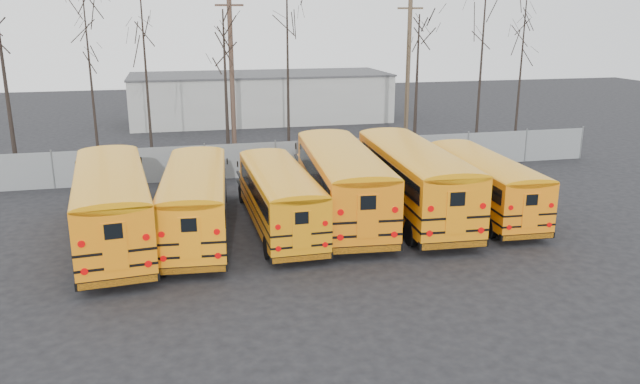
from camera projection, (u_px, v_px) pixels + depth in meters
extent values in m
plane|color=black|center=(325.00, 248.00, 24.85)|extent=(120.00, 120.00, 0.00)
cube|color=gray|center=(276.00, 159.00, 35.82)|extent=(40.00, 0.04, 2.00)
cube|color=#A7A8A3|center=(261.00, 98.00, 54.72)|extent=(22.00, 8.00, 4.00)
cylinder|color=black|center=(81.00, 269.00, 21.44)|extent=(0.39, 1.07, 1.05)
cylinder|color=black|center=(152.00, 261.00, 22.17)|extent=(0.39, 1.07, 1.05)
cylinder|color=black|center=(86.00, 200.00, 29.46)|extent=(0.39, 1.07, 1.05)
cylinder|color=black|center=(138.00, 196.00, 30.20)|extent=(0.39, 1.07, 1.05)
cube|color=orange|center=(112.00, 204.00, 24.58)|extent=(3.54, 9.96, 2.46)
cube|color=orange|center=(111.00, 185.00, 30.02)|extent=(2.52, 2.00, 1.05)
cube|color=black|center=(111.00, 192.00, 24.23)|extent=(3.48, 8.92, 0.73)
cube|color=black|center=(113.00, 216.00, 25.59)|extent=(3.74, 11.76, 0.09)
cube|color=black|center=(112.00, 204.00, 25.45)|extent=(3.74, 11.76, 0.09)
cube|color=black|center=(118.00, 281.00, 20.58)|extent=(2.69, 0.49, 0.29)
cube|color=black|center=(112.00, 192.00, 30.94)|extent=(2.53, 0.45, 0.27)
cube|color=orange|center=(115.00, 247.00, 20.13)|extent=(0.79, 0.12, 1.63)
cylinder|color=#B20505|center=(84.00, 272.00, 20.01)|extent=(0.23, 0.06, 0.23)
cylinder|color=#B20505|center=(148.00, 264.00, 20.63)|extent=(0.23, 0.06, 0.23)
cylinder|color=#B20505|center=(81.00, 244.00, 19.76)|extent=(0.23, 0.06, 0.23)
cylinder|color=#B20505|center=(146.00, 237.00, 20.37)|extent=(0.23, 0.06, 0.23)
cylinder|color=black|center=(163.00, 256.00, 22.68)|extent=(0.35, 0.99, 0.97)
cylinder|color=black|center=(224.00, 253.00, 22.99)|extent=(0.35, 0.99, 0.97)
cylinder|color=black|center=(178.00, 195.00, 30.47)|extent=(0.35, 0.99, 0.97)
cylinder|color=black|center=(224.00, 193.00, 30.78)|extent=(0.35, 0.99, 0.97)
cube|color=orange|center=(195.00, 200.00, 25.54)|extent=(3.20, 9.23, 2.29)
cube|color=orange|center=(201.00, 183.00, 30.81)|extent=(2.32, 1.84, 0.97)
cube|color=black|center=(195.00, 190.00, 25.21)|extent=(3.15, 8.26, 0.68)
cube|color=black|center=(197.00, 211.00, 26.52)|extent=(3.37, 10.90, 0.09)
cube|color=black|center=(197.00, 200.00, 26.39)|extent=(3.37, 10.90, 0.09)
cube|color=black|center=(192.00, 269.00, 21.65)|extent=(2.50, 0.43, 0.27)
cube|color=black|center=(202.00, 189.00, 31.70)|extent=(2.34, 0.39, 0.25)
cube|color=orange|center=(190.00, 238.00, 21.23)|extent=(0.73, 0.10, 1.51)
cylinder|color=#B20505|center=(163.00, 259.00, 21.27)|extent=(0.22, 0.06, 0.21)
cylinder|color=#B20505|center=(218.00, 256.00, 21.53)|extent=(0.22, 0.06, 0.21)
cylinder|color=#B20505|center=(161.00, 235.00, 21.03)|extent=(0.22, 0.06, 0.21)
cylinder|color=#B20505|center=(217.00, 232.00, 21.30)|extent=(0.22, 0.06, 0.21)
cylinder|color=black|center=(268.00, 248.00, 23.61)|extent=(0.27, 0.92, 0.91)
cylinder|color=black|center=(321.00, 243.00, 24.10)|extent=(0.27, 0.92, 0.91)
cylinder|color=black|center=(242.00, 194.00, 30.78)|extent=(0.27, 0.92, 0.91)
cylinder|color=black|center=(283.00, 191.00, 31.26)|extent=(0.27, 0.92, 0.91)
cube|color=orange|center=(280.00, 197.00, 26.33)|extent=(2.41, 8.54, 2.15)
cube|color=orange|center=(262.00, 182.00, 31.19)|extent=(2.08, 1.58, 0.91)
cube|color=black|center=(281.00, 187.00, 26.03)|extent=(2.43, 7.62, 0.64)
cube|color=black|center=(277.00, 207.00, 27.24)|extent=(2.46, 10.11, 0.08)
cube|color=black|center=(277.00, 197.00, 27.12)|extent=(2.46, 10.11, 0.08)
cube|color=black|center=(301.00, 257.00, 22.76)|extent=(2.34, 0.24, 0.26)
cube|color=black|center=(260.00, 188.00, 32.01)|extent=(2.20, 0.21, 0.24)
cube|color=orange|center=(302.00, 230.00, 22.37)|extent=(0.69, 0.05, 1.42)
cylinder|color=#B20505|center=(278.00, 249.00, 22.33)|extent=(0.20, 0.04, 0.20)
cylinder|color=#B20505|center=(325.00, 245.00, 22.74)|extent=(0.20, 0.04, 0.20)
cylinder|color=#B20505|center=(278.00, 227.00, 22.10)|extent=(0.20, 0.04, 0.20)
cylinder|color=#B20505|center=(325.00, 223.00, 22.51)|extent=(0.20, 0.04, 0.20)
cylinder|color=black|center=(328.00, 236.00, 24.58)|extent=(0.39, 1.10, 1.08)
cylinder|color=black|center=(388.00, 233.00, 24.94)|extent=(0.39, 1.10, 1.08)
cylinder|color=black|center=(300.00, 179.00, 33.22)|extent=(0.39, 1.10, 1.08)
cylinder|color=black|center=(345.00, 177.00, 33.58)|extent=(0.39, 1.10, 1.08)
cube|color=orange|center=(342.00, 181.00, 27.76)|extent=(3.48, 10.24, 2.54)
cube|color=orange|center=(321.00, 167.00, 33.61)|extent=(2.57, 2.02, 1.08)
cube|color=black|center=(343.00, 170.00, 27.40)|extent=(3.44, 9.16, 0.76)
cube|color=black|center=(338.00, 193.00, 28.84)|extent=(3.66, 12.09, 0.10)
cube|color=black|center=(338.00, 181.00, 28.70)|extent=(3.66, 12.09, 0.10)
cube|color=black|center=(366.00, 248.00, 23.44)|extent=(2.78, 0.45, 0.30)
cube|color=black|center=(319.00, 174.00, 34.59)|extent=(2.60, 0.42, 0.28)
cube|color=orange|center=(368.00, 217.00, 22.97)|extent=(0.81, 0.11, 1.68)
cylinder|color=#B20505|center=(340.00, 237.00, 23.01)|extent=(0.24, 0.06, 0.24)
cylinder|color=#B20505|center=(394.00, 235.00, 23.32)|extent=(0.24, 0.06, 0.24)
cylinder|color=#B20505|center=(341.00, 212.00, 22.75)|extent=(0.24, 0.06, 0.24)
cylinder|color=#B20505|center=(395.00, 210.00, 23.05)|extent=(0.24, 0.06, 0.24)
cylinder|color=black|center=(411.00, 233.00, 24.98)|extent=(0.37, 1.10, 1.08)
cylinder|color=black|center=(469.00, 229.00, 25.39)|extent=(0.37, 1.10, 1.08)
cylinder|color=black|center=(359.00, 177.00, 33.61)|extent=(0.37, 1.10, 1.08)
cylinder|color=black|center=(402.00, 175.00, 34.02)|extent=(0.37, 1.10, 1.08)
cube|color=orange|center=(414.00, 179.00, 28.18)|extent=(3.29, 10.22, 2.55)
cube|color=orange|center=(379.00, 165.00, 34.02)|extent=(2.54, 1.98, 1.08)
cube|color=black|center=(416.00, 168.00, 27.82)|extent=(3.27, 9.14, 0.76)
cube|color=black|center=(407.00, 190.00, 29.26)|extent=(3.43, 12.08, 0.10)
cube|color=black|center=(408.00, 179.00, 29.12)|extent=(3.43, 12.08, 0.10)
cube|color=black|center=(453.00, 244.00, 23.86)|extent=(2.78, 0.40, 0.30)
cube|color=black|center=(375.00, 172.00, 35.01)|extent=(2.61, 0.37, 0.28)
cube|color=orange|center=(457.00, 213.00, 23.40)|extent=(0.81, 0.09, 1.68)
cylinder|color=#B20505|center=(430.00, 234.00, 23.42)|extent=(0.24, 0.06, 0.24)
cylinder|color=#B20505|center=(481.00, 230.00, 23.77)|extent=(0.24, 0.06, 0.24)
cylinder|color=#B20505|center=(431.00, 209.00, 23.16)|extent=(0.24, 0.06, 0.24)
cylinder|color=#B20505|center=(483.00, 206.00, 23.50)|extent=(0.24, 0.06, 0.24)
cylinder|color=black|center=(490.00, 227.00, 25.91)|extent=(0.30, 0.92, 0.91)
cylinder|color=black|center=(536.00, 224.00, 26.27)|extent=(0.30, 0.92, 0.91)
cylinder|color=black|center=(427.00, 181.00, 33.13)|extent=(0.30, 0.92, 0.91)
cylinder|color=black|center=(464.00, 179.00, 33.49)|extent=(0.30, 0.92, 0.91)
cube|color=orange|center=(485.00, 183.00, 28.59)|extent=(2.70, 8.55, 2.13)
cube|color=orange|center=(444.00, 171.00, 33.49)|extent=(2.12, 1.65, 0.91)
cube|color=black|center=(487.00, 174.00, 28.29)|extent=(2.69, 7.65, 0.64)
cube|color=black|center=(477.00, 192.00, 29.50)|extent=(2.81, 10.11, 0.08)
cube|color=black|center=(477.00, 183.00, 29.38)|extent=(2.81, 10.11, 0.08)
cube|color=black|center=(527.00, 236.00, 24.99)|extent=(2.33, 0.32, 0.25)
cube|color=black|center=(439.00, 176.00, 34.31)|extent=(2.19, 0.29, 0.24)
cube|color=orange|center=(531.00, 211.00, 24.59)|extent=(0.68, 0.07, 1.41)
cylinder|color=#B20505|center=(509.00, 227.00, 24.61)|extent=(0.20, 0.05, 0.20)
cylinder|color=#B20505|center=(549.00, 225.00, 24.91)|extent=(0.20, 0.05, 0.20)
cylinder|color=#B20505|center=(511.00, 208.00, 24.39)|extent=(0.20, 0.05, 0.20)
cylinder|color=#B20505|center=(551.00, 205.00, 24.69)|extent=(0.20, 0.05, 0.20)
cylinder|color=#493429|center=(232.00, 76.00, 40.89)|extent=(0.32, 0.32, 10.27)
cube|color=#493429|center=(229.00, 5.00, 39.68)|extent=(1.82, 0.44, 0.14)
cylinder|color=brown|center=(408.00, 71.00, 45.06)|extent=(0.31, 0.31, 10.12)
cube|color=brown|center=(410.00, 8.00, 43.86)|extent=(1.73, 0.75, 0.13)
cone|color=black|center=(3.00, 65.00, 34.00)|extent=(0.26, 0.26, 12.64)
cone|color=black|center=(92.00, 88.00, 34.18)|extent=(0.26, 0.26, 10.21)
cone|color=black|center=(146.00, 77.00, 35.08)|extent=(0.26, 0.26, 11.18)
cone|color=black|center=(226.00, 90.00, 37.27)|extent=(0.26, 0.26, 9.31)
cone|color=black|center=(288.00, 57.00, 38.80)|extent=(0.26, 0.26, 12.85)
cone|color=black|center=(417.00, 84.00, 41.97)|extent=(0.26, 0.26, 9.04)
cone|color=black|center=(481.00, 59.00, 40.43)|extent=(0.26, 0.26, 12.51)
cone|color=black|center=(520.00, 74.00, 41.00)|extent=(0.26, 0.26, 10.43)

